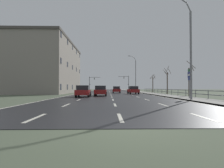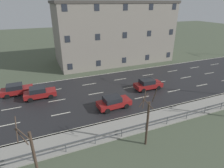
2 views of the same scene
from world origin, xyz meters
name	(u,v)px [view 1 (image 1 of 2)]	position (x,y,z in m)	size (l,w,h in m)	color
ground_plane	(110,92)	(0.00, 48.00, -0.06)	(160.00, 160.00, 0.12)	#4C5642
road_asphalt_strip	(109,91)	(0.00, 59.99, 0.01)	(14.00, 120.00, 0.03)	#232326
sidewalk_right	(132,91)	(8.43, 60.00, 0.06)	(3.00, 120.00, 0.12)	gray
guardrail	(169,91)	(9.85, 24.45, 0.71)	(0.07, 39.47, 1.00)	#515459
street_lamp_foreground	(189,49)	(7.44, 11.62, 5.08)	(2.45, 0.24, 10.37)	slate
street_lamp_midground	(135,74)	(7.47, 46.06, 5.24)	(2.28, 0.24, 10.67)	slate
highway_sign	(189,80)	(8.39, 13.72, 2.13)	(0.09, 0.68, 3.32)	slate
traffic_signal_right	(127,81)	(7.17, 66.37, 3.94)	(4.32, 0.36, 6.08)	#38383A
traffic_signal_left	(91,82)	(-7.12, 64.97, 3.69)	(4.39, 0.36, 5.64)	#38383A
car_far_left	(101,91)	(-1.63, 21.62, 0.80)	(1.86, 4.11, 1.57)	maroon
car_near_right	(116,90)	(1.50, 36.56, 0.80)	(1.89, 4.13, 1.57)	maroon
car_far_right	(83,91)	(-3.88, 18.73, 0.80)	(1.92, 4.14, 1.57)	maroon
car_distant	(133,90)	(4.52, 29.79, 0.80)	(2.02, 4.20, 1.57)	maroon
brick_building	(50,68)	(-14.58, 37.79, 6.09)	(10.98, 24.11, 12.17)	gray
bare_tree_near	(189,80)	(11.70, 20.80, 2.37)	(1.41, 0.90, 5.23)	#423328
bare_tree_mid	(167,81)	(11.48, 30.02, 2.55)	(1.49, 1.32, 5.71)	#423328
bare_tree_far	(153,84)	(11.48, 41.46, 2.37)	(1.38, 1.45, 4.91)	#423328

